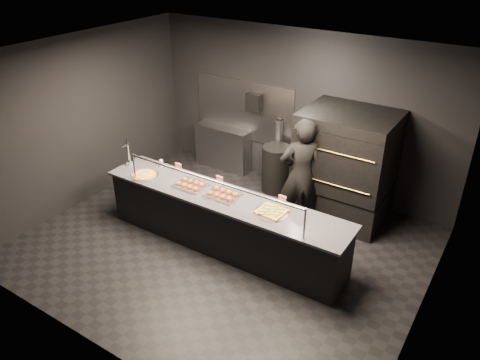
{
  "coord_description": "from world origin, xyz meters",
  "views": [
    {
      "loc": [
        3.53,
        -4.97,
        4.49
      ],
      "look_at": [
        0.19,
        0.2,
        1.16
      ],
      "focal_mm": 35.0,
      "sensor_mm": 36.0,
      "label": 1
    }
  ],
  "objects_px": {
    "beer_tap": "(129,157)",
    "prep_shelf": "(223,148)",
    "round_pizza": "(144,175)",
    "slider_tray_a": "(190,185)",
    "pizza_oven": "(345,166)",
    "trash_bin": "(276,169)",
    "service_counter": "(223,222)",
    "worker": "(301,175)",
    "slider_tray_b": "(223,194)",
    "towel_dispenser": "(254,102)",
    "square_pizza": "(272,212)",
    "fire_extinguisher": "(279,132)"
  },
  "relations": [
    {
      "from": "worker",
      "to": "trash_bin",
      "type": "bearing_deg",
      "value": -85.08
    },
    {
      "from": "service_counter",
      "to": "round_pizza",
      "type": "distance_m",
      "value": 1.53
    },
    {
      "from": "slider_tray_a",
      "to": "slider_tray_b",
      "type": "distance_m",
      "value": 0.6
    },
    {
      "from": "service_counter",
      "to": "trash_bin",
      "type": "xyz_separation_m",
      "value": [
        -0.2,
        2.07,
        -0.01
      ]
    },
    {
      "from": "prep_shelf",
      "to": "trash_bin",
      "type": "xyz_separation_m",
      "value": [
        1.4,
        -0.25,
        0.0
      ]
    },
    {
      "from": "service_counter",
      "to": "prep_shelf",
      "type": "bearing_deg",
      "value": 124.59
    },
    {
      "from": "towel_dispenser",
      "to": "round_pizza",
      "type": "height_order",
      "value": "towel_dispenser"
    },
    {
      "from": "pizza_oven",
      "to": "prep_shelf",
      "type": "xyz_separation_m",
      "value": [
        -2.8,
        0.42,
        -0.52
      ]
    },
    {
      "from": "beer_tap",
      "to": "prep_shelf",
      "type": "bearing_deg",
      "value": 81.34
    },
    {
      "from": "pizza_oven",
      "to": "towel_dispenser",
      "type": "xyz_separation_m",
      "value": [
        -2.1,
        0.49,
        0.58
      ]
    },
    {
      "from": "square_pizza",
      "to": "worker",
      "type": "xyz_separation_m",
      "value": [
        -0.13,
        1.18,
        0.03
      ]
    },
    {
      "from": "service_counter",
      "to": "towel_dispenser",
      "type": "xyz_separation_m",
      "value": [
        -0.9,
        2.39,
        1.09
      ]
    },
    {
      "from": "round_pizza",
      "to": "worker",
      "type": "relative_size",
      "value": 0.24
    },
    {
      "from": "service_counter",
      "to": "round_pizza",
      "type": "xyz_separation_m",
      "value": [
        -1.45,
        -0.15,
        0.47
      ]
    },
    {
      "from": "beer_tap",
      "to": "round_pizza",
      "type": "bearing_deg",
      "value": -18.97
    },
    {
      "from": "slider_tray_b",
      "to": "worker",
      "type": "relative_size",
      "value": 0.29
    },
    {
      "from": "service_counter",
      "to": "pizza_oven",
      "type": "height_order",
      "value": "pizza_oven"
    },
    {
      "from": "towel_dispenser",
      "to": "square_pizza",
      "type": "bearing_deg",
      "value": -53.79
    },
    {
      "from": "round_pizza",
      "to": "square_pizza",
      "type": "distance_m",
      "value": 2.3
    },
    {
      "from": "towel_dispenser",
      "to": "slider_tray_b",
      "type": "height_order",
      "value": "towel_dispenser"
    },
    {
      "from": "service_counter",
      "to": "beer_tap",
      "type": "height_order",
      "value": "beer_tap"
    },
    {
      "from": "beer_tap",
      "to": "slider_tray_b",
      "type": "xyz_separation_m",
      "value": [
        1.95,
        -0.01,
        -0.12
      ]
    },
    {
      "from": "service_counter",
      "to": "slider_tray_a",
      "type": "xyz_separation_m",
      "value": [
        -0.6,
        -0.02,
        0.49
      ]
    },
    {
      "from": "round_pizza",
      "to": "trash_bin",
      "type": "relative_size",
      "value": 0.51
    },
    {
      "from": "service_counter",
      "to": "prep_shelf",
      "type": "relative_size",
      "value": 3.42
    },
    {
      "from": "service_counter",
      "to": "prep_shelf",
      "type": "height_order",
      "value": "service_counter"
    },
    {
      "from": "slider_tray_b",
      "to": "square_pizza",
      "type": "relative_size",
      "value": 1.14
    },
    {
      "from": "slider_tray_a",
      "to": "slider_tray_b",
      "type": "xyz_separation_m",
      "value": [
        0.6,
        0.03,
        0.0
      ]
    },
    {
      "from": "service_counter",
      "to": "towel_dispenser",
      "type": "distance_m",
      "value": 2.78
    },
    {
      "from": "square_pizza",
      "to": "prep_shelf",
      "type": "bearing_deg",
      "value": 136.55
    },
    {
      "from": "slider_tray_a",
      "to": "pizza_oven",
      "type": "bearing_deg",
      "value": 46.84
    },
    {
      "from": "pizza_oven",
      "to": "trash_bin",
      "type": "distance_m",
      "value": 1.5
    },
    {
      "from": "service_counter",
      "to": "trash_bin",
      "type": "bearing_deg",
      "value": 95.53
    },
    {
      "from": "slider_tray_a",
      "to": "round_pizza",
      "type": "bearing_deg",
      "value": -171.32
    },
    {
      "from": "fire_extinguisher",
      "to": "beer_tap",
      "type": "distance_m",
      "value": 2.87
    },
    {
      "from": "service_counter",
      "to": "round_pizza",
      "type": "relative_size",
      "value": 8.98
    },
    {
      "from": "beer_tap",
      "to": "trash_bin",
      "type": "height_order",
      "value": "beer_tap"
    },
    {
      "from": "prep_shelf",
      "to": "beer_tap",
      "type": "relative_size",
      "value": 2.25
    },
    {
      "from": "pizza_oven",
      "to": "slider_tray_a",
      "type": "relative_size",
      "value": 3.69
    },
    {
      "from": "pizza_oven",
      "to": "slider_tray_a",
      "type": "distance_m",
      "value": 2.63
    },
    {
      "from": "prep_shelf",
      "to": "service_counter",
      "type": "bearing_deg",
      "value": -55.41
    },
    {
      "from": "beer_tap",
      "to": "round_pizza",
      "type": "relative_size",
      "value": 1.17
    },
    {
      "from": "service_counter",
      "to": "slider_tray_b",
      "type": "distance_m",
      "value": 0.49
    },
    {
      "from": "service_counter",
      "to": "slider_tray_a",
      "type": "bearing_deg",
      "value": -178.12
    },
    {
      "from": "towel_dispenser",
      "to": "round_pizza",
      "type": "bearing_deg",
      "value": -102.22
    },
    {
      "from": "fire_extinguisher",
      "to": "square_pizza",
      "type": "distance_m",
      "value": 2.69
    },
    {
      "from": "worker",
      "to": "service_counter",
      "type": "bearing_deg",
      "value": 17.36
    },
    {
      "from": "pizza_oven",
      "to": "prep_shelf",
      "type": "height_order",
      "value": "pizza_oven"
    },
    {
      "from": "round_pizza",
      "to": "trash_bin",
      "type": "bearing_deg",
      "value": 60.57
    },
    {
      "from": "pizza_oven",
      "to": "beer_tap",
      "type": "bearing_deg",
      "value": -149.2
    }
  ]
}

